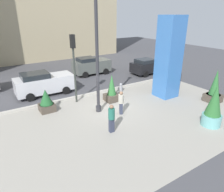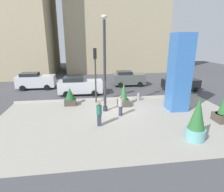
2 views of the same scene
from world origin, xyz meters
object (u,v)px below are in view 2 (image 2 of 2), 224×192
at_px(potted_plant_mid_plaza, 197,121).
at_px(car_curb_west, 128,78).
at_px(potted_plant_near_left, 224,108).
at_px(car_passing_lane, 80,86).
at_px(fire_hydrant, 138,97).
at_px(lamp_post, 105,67).
at_px(pedestrian_on_sidewalk, 121,105).
at_px(traffic_light_corner, 95,67).
at_px(art_pillar_blue, 179,73).
at_px(potted_plant_curbside, 124,97).
at_px(potted_plant_near_right, 70,97).
at_px(car_far_lane, 36,81).
at_px(pedestrian_by_curb, 99,113).
at_px(car_curb_east, 180,83).

relative_size(potted_plant_mid_plaza, car_curb_west, 0.65).
height_order(potted_plant_near_left, car_passing_lane, potted_plant_near_left).
bearing_deg(fire_hydrant, lamp_post, -146.46).
bearing_deg(car_passing_lane, pedestrian_on_sidewalk, -63.05).
bearing_deg(traffic_light_corner, art_pillar_blue, -22.42).
bearing_deg(potted_plant_mid_plaza, potted_plant_curbside, 115.33).
bearing_deg(lamp_post, potted_plant_near_left, -21.56).
distance_m(potted_plant_near_left, potted_plant_near_right, 12.09).
bearing_deg(car_far_lane, fire_hydrant, -29.41).
height_order(lamp_post, car_curb_west, lamp_post).
height_order(lamp_post, potted_plant_mid_plaza, lamp_post).
xyz_separation_m(potted_plant_curbside, car_far_lane, (-9.10, 7.32, 0.14)).
xyz_separation_m(car_passing_lane, car_far_lane, (-5.23, 3.19, 0.02)).
bearing_deg(potted_plant_mid_plaza, potted_plant_near_right, 136.83).
distance_m(lamp_post, art_pillar_blue, 5.94).
bearing_deg(fire_hydrant, potted_plant_curbside, -144.11).
bearing_deg(potted_plant_near_right, traffic_light_corner, 9.06).
distance_m(car_passing_lane, pedestrian_by_curb, 8.00).
height_order(potted_plant_curbside, car_passing_lane, potted_plant_curbside).
bearing_deg(potted_plant_curbside, car_far_lane, 141.20).
relative_size(potted_plant_near_left, car_curb_east, 0.62).
distance_m(lamp_post, potted_plant_near_left, 9.01).
height_order(lamp_post, potted_plant_near_right, lamp_post).
bearing_deg(fire_hydrant, potted_plant_near_left, -49.78).
height_order(art_pillar_blue, car_passing_lane, art_pillar_blue).
bearing_deg(car_curb_east, potted_plant_near_left, -97.34).
bearing_deg(car_far_lane, pedestrian_by_curb, -58.77).
bearing_deg(car_far_lane, car_passing_lane, -31.36).
xyz_separation_m(traffic_light_corner, car_passing_lane, (-1.53, 2.89, -2.34)).
relative_size(art_pillar_blue, car_curb_west, 1.56).
bearing_deg(potted_plant_near_left, pedestrian_by_curb, 176.80).
relative_size(art_pillar_blue, car_passing_lane, 1.34).
relative_size(traffic_light_corner, car_far_lane, 1.14).
xyz_separation_m(lamp_post, potted_plant_mid_plaza, (4.70, -5.24, -2.39)).
bearing_deg(potted_plant_mid_plaza, pedestrian_by_curb, 154.66).
bearing_deg(car_passing_lane, lamp_post, -67.51).
bearing_deg(potted_plant_mid_plaza, car_passing_lane, 123.33).
bearing_deg(pedestrian_by_curb, art_pillar_blue, 19.18).
bearing_deg(potted_plant_mid_plaza, car_curb_east, 67.12).
bearing_deg(car_curb_east, potted_plant_mid_plaza, -112.88).
relative_size(potted_plant_curbside, pedestrian_on_sidewalk, 1.30).
relative_size(art_pillar_blue, car_curb_east, 1.52).
relative_size(car_curb_west, car_far_lane, 0.91).
relative_size(lamp_post, car_passing_lane, 1.59).
bearing_deg(car_curb_west, potted_plant_curbside, -105.77).
bearing_deg(potted_plant_near_left, art_pillar_blue, 127.51).
distance_m(car_curb_east, pedestrian_on_sidewalk, 10.27).
distance_m(potted_plant_mid_plaza, potted_plant_near_left, 3.92).
relative_size(car_far_lane, pedestrian_on_sidewalk, 2.72).
relative_size(lamp_post, traffic_light_corner, 1.49).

